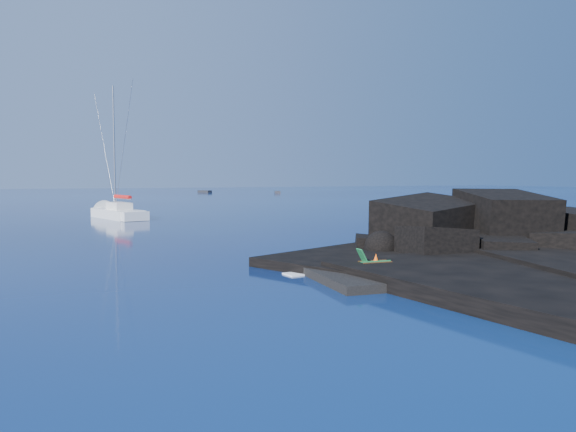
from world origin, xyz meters
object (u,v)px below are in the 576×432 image
Objects in this scene: deck_chair at (375,257)px; marker_cone at (376,261)px; sunbather at (370,265)px; sailboat at (118,218)px; distant_boat_b at (277,193)px; distant_boat_a at (205,193)px.

deck_chair is 2.27× the size of marker_cone.
deck_chair is 0.89× the size of sunbather.
sailboat reaches higher than distant_boat_b.
distant_boat_a is at bearing 82.76° from deck_chair.
sailboat reaches higher than distant_boat_a.
distant_boat_b is (44.87, 113.59, -0.50)m from sunbather.
distant_boat_b is at bearing -67.40° from distant_boat_a.
deck_chair reaches higher than distant_boat_a.
sailboat is 3.06× the size of distant_boat_a.
distant_boat_a reaches higher than distant_boat_b.
deck_chair is at bearing -50.26° from sunbather.
deck_chair reaches higher than sunbather.
sunbather is 131.59m from distant_boat_a.
marker_cone is at bearing -91.11° from distant_boat_b.
marker_cone is 131.53m from distant_boat_a.
sailboat is 3.10× the size of distant_boat_b.
sailboat is at bearing 97.98° from marker_cone.
marker_cone reaches higher than distant_boat_a.
marker_cone is (0.29, -0.01, 0.16)m from sunbather.
sailboat is at bearing 102.27° from sunbather.
distant_boat_a is at bearing 55.64° from sailboat.
sunbather is at bearing -95.35° from sailboat.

